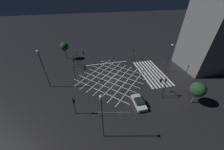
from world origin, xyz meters
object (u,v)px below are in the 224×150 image
object	(u,v)px
traffic_light_median_north	(80,70)
traffic_light_sw_main	(162,84)
traffic_light_ne_main	(74,60)
street_tree_near	(198,89)
traffic_light_sw_cross	(165,84)
street_lamp_far	(170,55)
street_tree_far	(64,47)
traffic_light_se_cross	(133,52)
traffic_light_nw_cross	(74,103)
street_lamp_east	(102,113)
street_lamp_west	(42,63)
traffic_light_ne_cross	(81,55)
waiting_car	(139,102)

from	to	relation	value
traffic_light_median_north	traffic_light_sw_main	bearing A→B (deg)	-27.27
traffic_light_ne_main	street_tree_near	size ratio (longest dim) A/B	0.67
traffic_light_sw_cross	street_lamp_far	bearing A→B (deg)	-125.89
street_tree_far	traffic_light_se_cross	bearing A→B (deg)	-103.28
traffic_light_nw_cross	traffic_light_sw_main	world-z (taller)	traffic_light_nw_cross
traffic_light_sw_main	street_lamp_far	size ratio (longest dim) A/B	0.48
traffic_light_median_north	street_lamp_east	size ratio (longest dim) A/B	0.50
traffic_light_se_cross	street_lamp_far	size ratio (longest dim) A/B	0.42
traffic_light_median_north	street_tree_far	bearing A→B (deg)	108.80
traffic_light_se_cross	traffic_light_nw_cross	bearing A→B (deg)	45.70
traffic_light_sw_main	traffic_light_ne_main	bearing A→B (deg)	49.60
traffic_light_se_cross	street_lamp_west	bearing A→B (deg)	20.66
traffic_light_ne_cross	traffic_light_sw_main	size ratio (longest dim) A/B	1.09
traffic_light_se_cross	street_tree_far	bearing A→B (deg)	-13.28
traffic_light_nw_cross	traffic_light_sw_main	distance (m)	17.54
waiting_car	traffic_light_ne_main	bearing A→B (deg)	36.21
street_tree_far	street_lamp_east	bearing A→B (deg)	-165.25
traffic_light_sw_main	street_tree_near	size ratio (longest dim) A/B	0.77
street_tree_near	street_tree_far	xyz separation A→B (m)	(25.02, 25.72, 0.61)
traffic_light_sw_cross	street_tree_far	distance (m)	30.30
traffic_light_ne_cross	street_lamp_west	distance (m)	12.22
traffic_light_nw_cross	street_tree_far	xyz separation A→B (m)	(22.72, 3.23, 1.38)
traffic_light_nw_cross	waiting_car	bearing A→B (deg)	-2.34
street_lamp_far	waiting_car	distance (m)	15.39
street_lamp_west	street_tree_near	xyz separation A→B (m)	(-11.32, -28.47, -2.83)
traffic_light_median_north	street_lamp_far	distance (m)	22.26
traffic_light_sw_cross	street_tree_near	distance (m)	5.77
traffic_light_ne_cross	street_lamp_far	bearing A→B (deg)	-23.10
street_tree_near	waiting_car	distance (m)	11.10
traffic_light_ne_main	street_lamp_west	distance (m)	10.10
traffic_light_sw_main	street_tree_far	world-z (taller)	street_tree_far
street_tree_far	waiting_car	xyz separation A→B (m)	(-23.21, -15.17, -3.52)
street_lamp_east	street_lamp_far	size ratio (longest dim) A/B	1.11
traffic_light_sw_cross	traffic_light_se_cross	bearing A→B (deg)	-89.45
traffic_light_se_cross	street_tree_near	size ratio (longest dim) A/B	0.68
traffic_light_sw_main	traffic_light_sw_cross	bearing A→B (deg)	-171.63
traffic_light_nw_cross	waiting_car	distance (m)	12.14
traffic_light_nw_cross	street_lamp_far	xyz separation A→B (m)	(8.77, -23.40, 2.29)
street_lamp_east	street_lamp_far	world-z (taller)	street_lamp_east
street_lamp_east	street_tree_near	distance (m)	18.70
traffic_light_ne_main	street_lamp_east	xyz separation A→B (m)	(-21.95, -4.74, 3.11)
traffic_light_sw_cross	street_lamp_east	size ratio (longest dim) A/B	0.52
traffic_light_ne_cross	traffic_light_nw_cross	size ratio (longest dim) A/B	1.07
traffic_light_median_north	street_lamp_far	world-z (taller)	street_lamp_far
traffic_light_median_north	street_lamp_far	bearing A→B (deg)	-2.17
traffic_light_nw_cross	street_lamp_east	world-z (taller)	street_lamp_east
street_lamp_far	traffic_light_ne_main	bearing A→B (deg)	71.89
waiting_car	traffic_light_sw_cross	bearing A→B (deg)	-77.96
traffic_light_ne_cross	street_tree_near	distance (m)	29.33
traffic_light_ne_main	street_lamp_far	size ratio (longest dim) A/B	0.42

